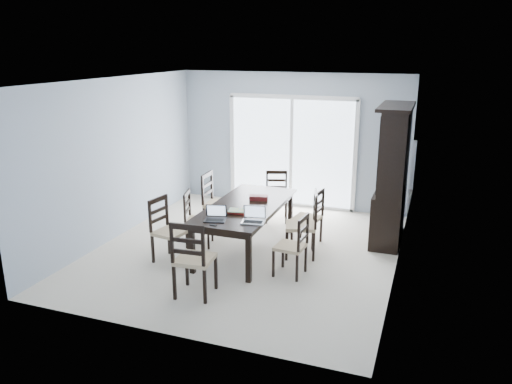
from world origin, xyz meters
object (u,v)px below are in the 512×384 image
(chair_right_near, at_px, (296,239))
(chair_end_near, at_px, (191,252))
(chair_left_far, at_px, (214,196))
(hot_tub, at_px, (271,169))
(chair_left_near, at_px, (165,223))
(laptop_dark, at_px, (215,217))
(game_box, at_px, (259,198))
(china_hutch, at_px, (392,176))
(chair_right_mid, at_px, (308,217))
(dining_table, at_px, (246,209))
(chair_right_far, at_px, (313,211))
(cell_phone, at_px, (213,225))
(chair_left_mid, at_px, (194,213))
(laptop_silver, at_px, (253,219))
(chair_end_far, at_px, (276,190))

(chair_right_near, relative_size, chair_end_near, 0.85)
(chair_left_far, distance_m, hot_tub, 2.83)
(chair_left_near, relative_size, hot_tub, 0.55)
(laptop_dark, relative_size, game_box, 1.17)
(china_hutch, bearing_deg, chair_right_mid, -134.19)
(dining_table, relative_size, chair_left_near, 2.00)
(game_box, bearing_deg, hot_tub, 104.71)
(chair_end_near, distance_m, game_box, 1.96)
(chair_right_mid, height_order, laptop_dark, chair_right_mid)
(china_hutch, relative_size, chair_right_far, 2.09)
(chair_right_mid, bearing_deg, cell_phone, 122.99)
(chair_left_far, xyz_separation_m, laptop_dark, (0.71, -1.49, 0.18))
(chair_right_near, bearing_deg, chair_left_mid, 78.94)
(chair_right_near, height_order, laptop_silver, chair_right_near)
(china_hutch, relative_size, laptop_silver, 6.38)
(chair_right_mid, relative_size, chair_end_near, 0.99)
(chair_left_mid, distance_m, laptop_silver, 1.44)
(chair_left_mid, distance_m, hot_tub, 3.54)
(chair_left_mid, xyz_separation_m, chair_left_far, (0.02, 0.72, 0.08))
(cell_phone, xyz_separation_m, hot_tub, (-0.65, 4.49, -0.31))
(chair_left_mid, xyz_separation_m, chair_end_near, (0.78, -1.60, 0.09))
(laptop_dark, bearing_deg, chair_left_mid, 119.12)
(chair_right_near, bearing_deg, chair_right_far, 8.29)
(chair_right_near, height_order, chair_end_far, chair_end_far)
(chair_left_far, bearing_deg, chair_left_near, -8.11)
(dining_table, relative_size, chair_left_far, 1.89)
(chair_right_mid, relative_size, chair_right_far, 1.12)
(chair_right_near, xyz_separation_m, chair_end_far, (-0.97, 2.17, 0.01))
(dining_table, xyz_separation_m, game_box, (0.10, 0.30, 0.11))
(chair_right_near, height_order, game_box, chair_right_near)
(china_hutch, distance_m, chair_right_near, 2.19)
(cell_phone, height_order, hot_tub, hot_tub)
(laptop_silver, xyz_separation_m, cell_phone, (-0.47, -0.28, -0.05))
(laptop_dark, bearing_deg, game_box, 63.57)
(chair_right_mid, bearing_deg, laptop_dark, 116.57)
(chair_left_far, bearing_deg, chair_right_near, 53.25)
(china_hutch, distance_m, hot_tub, 3.61)
(laptop_silver, relative_size, game_box, 1.21)
(chair_right_mid, distance_m, chair_right_far, 0.47)
(chair_left_far, height_order, laptop_silver, chair_left_far)
(china_hutch, bearing_deg, chair_end_near, -126.07)
(chair_left_mid, relative_size, chair_left_far, 0.87)
(chair_right_far, distance_m, laptop_dark, 1.77)
(chair_right_far, distance_m, chair_end_near, 2.45)
(chair_right_far, xyz_separation_m, chair_end_far, (-0.91, 0.99, -0.01))
(chair_end_near, relative_size, cell_phone, 12.33)
(chair_right_mid, height_order, chair_end_near, chair_end_near)
(chair_right_far, xyz_separation_m, hot_tub, (-1.64, 2.90, -0.11))
(chair_end_near, bearing_deg, chair_end_far, 83.91)
(hot_tub, bearing_deg, chair_right_far, -60.51)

